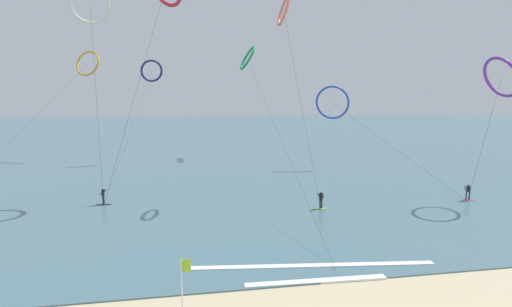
# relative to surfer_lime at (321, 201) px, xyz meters

# --- Properties ---
(sea_water) EXTENTS (400.00, 200.00, 0.08)m
(sea_water) POSITION_rel_surfer_lime_xyz_m (-5.85, 85.88, -0.78)
(sea_water) COLOR #476B75
(sea_water) RESTS_ON ground
(surfer_lime) EXTENTS (1.40, 0.73, 1.70)m
(surfer_lime) POSITION_rel_surfer_lime_xyz_m (0.00, 0.00, 0.00)
(surfer_lime) COLOR #8CC62D
(surfer_lime) RESTS_ON ground
(surfer_charcoal) EXTENTS (1.40, 0.59, 1.70)m
(surfer_charcoal) POSITION_rel_surfer_lime_xyz_m (-19.78, 4.95, 0.00)
(surfer_charcoal) COLOR black
(surfer_charcoal) RESTS_ON ground
(surfer_magenta) EXTENTS (1.40, 0.68, 1.70)m
(surfer_magenta) POSITION_rel_surfer_lime_xyz_m (15.23, 0.33, 0.00)
(surfer_magenta) COLOR #CC288E
(surfer_magenta) RESTS_ON ground
(kite_emerald) EXTENTS (3.96, 51.27, 18.97)m
(kite_emerald) POSITION_rel_surfer_lime_xyz_m (-1.09, 35.80, 15.98)
(kite_emerald) COLOR #199351
(kite_emerald) RESTS_ON ground
(kite_coral) EXTENTS (2.78, 7.73, 20.25)m
(kite_coral) POSITION_rel_surfer_lime_xyz_m (-2.13, 6.08, 17.82)
(kite_coral) COLOR #EA7260
(kite_coral) RESTS_ON ground
(kite_violet) EXTENTS (3.60, 4.25, 14.01)m
(kite_violet) POSITION_rel_surfer_lime_xyz_m (17.73, 0.16, 11.22)
(kite_violet) COLOR purple
(kite_violet) RESTS_ON ground
(kite_cobalt) EXTENTS (8.96, 21.56, 11.84)m
(kite_cobalt) POSITION_rel_surfer_lime_xyz_m (8.78, 20.81, 8.61)
(kite_cobalt) COLOR #2647B7
(kite_cobalt) RESTS_ON ground
(kite_navy) EXTENTS (4.67, 27.77, 15.97)m
(kite_navy) POSITION_rel_surfer_lime_xyz_m (-16.91, 31.66, 13.37)
(kite_navy) COLOR navy
(kite_navy) RESTS_ON ground
(kite_amber) EXTENTS (4.75, 50.02, 17.80)m
(kite_amber) POSITION_rel_surfer_lime_xyz_m (-27.47, 37.00, 14.79)
(kite_amber) COLOR orange
(kite_amber) RESTS_ON ground
(kite_ivory) EXTENTS (4.27, 7.32, 21.26)m
(kite_ivory) POSITION_rel_surfer_lime_xyz_m (-21.22, 10.84, 18.61)
(kite_ivory) COLOR silver
(kite_ivory) RESTS_ON ground
(beach_flag) EXTENTS (0.47, 0.14, 2.90)m
(beach_flag) POSITION_rel_surfer_lime_xyz_m (-12.27, -16.24, 1.10)
(beach_flag) COLOR silver
(beach_flag) RESTS_ON ground
(wave_crest_near) EXTENTS (8.05, 0.76, 0.12)m
(wave_crest_near) POSITION_rel_surfer_lime_xyz_m (-5.07, -13.87, -0.76)
(wave_crest_near) COLOR white
(wave_crest_near) RESTS_ON ground
(wave_crest_mid) EXTENTS (14.79, 2.26, 0.12)m
(wave_crest_mid) POSITION_rel_surfer_lime_xyz_m (-4.60, -11.87, -0.76)
(wave_crest_mid) COLOR white
(wave_crest_mid) RESTS_ON ground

